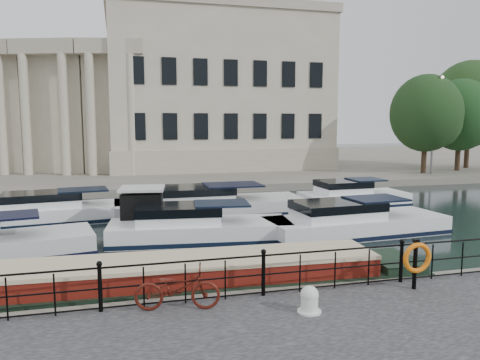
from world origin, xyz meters
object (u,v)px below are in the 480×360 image
at_px(life_ring_post, 417,259).
at_px(harbour_hut, 143,213).
at_px(mooring_bollard, 309,300).
at_px(bicycle, 177,288).
at_px(narrowboat, 144,290).

height_order(life_ring_post, harbour_hut, harbour_hut).
bearing_deg(mooring_bollard, bicycle, 162.54).
xyz_separation_m(mooring_bollard, harbour_hut, (-3.23, 11.04, 0.10)).
xyz_separation_m(bicycle, narrowboat, (-0.67, 2.00, -0.71)).
relative_size(mooring_bollard, life_ring_post, 0.47).
xyz_separation_m(mooring_bollard, life_ring_post, (3.31, 0.65, 0.55)).
relative_size(life_ring_post, narrowboat, 0.08).
xyz_separation_m(bicycle, life_ring_post, (6.27, -0.28, 0.32)).
relative_size(bicycle, life_ring_post, 1.49).
height_order(life_ring_post, narrowboat, life_ring_post).
height_order(mooring_bollard, life_ring_post, life_ring_post).
xyz_separation_m(life_ring_post, narrowboat, (-6.94, 2.29, -1.03)).
xyz_separation_m(mooring_bollard, narrowboat, (-3.63, 2.94, -0.48)).
xyz_separation_m(life_ring_post, harbour_hut, (-6.54, 10.39, -0.44)).
bearing_deg(mooring_bollard, harbour_hut, 106.30).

